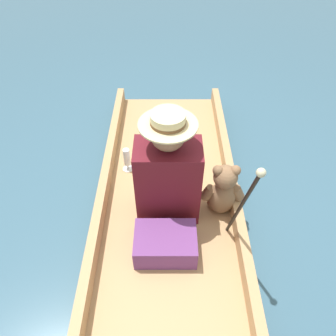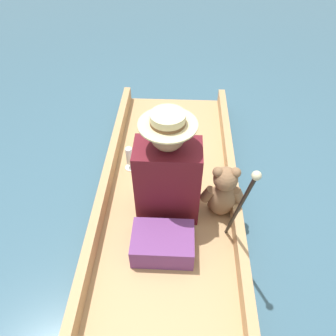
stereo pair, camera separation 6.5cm
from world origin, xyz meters
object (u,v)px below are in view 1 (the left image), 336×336
object	(u,v)px
teddy_bear	(223,191)
wine_glass	(127,158)
walking_cane	(243,202)
seated_person	(168,173)

from	to	relation	value
teddy_bear	wine_glass	distance (m)	0.81
teddy_bear	walking_cane	world-z (taller)	walking_cane
wine_glass	teddy_bear	bearing A→B (deg)	-30.88
teddy_bear	walking_cane	xyz separation A→B (m)	(0.03, -0.35, 0.30)
teddy_bear	walking_cane	bearing A→B (deg)	-84.94
walking_cane	seated_person	bearing A→B (deg)	134.38
seated_person	walking_cane	bearing A→B (deg)	-52.01
teddy_bear	seated_person	bearing A→B (deg)	170.54
seated_person	teddy_bear	world-z (taller)	seated_person
teddy_bear	wine_glass	bearing A→B (deg)	149.12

